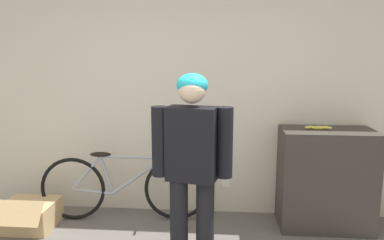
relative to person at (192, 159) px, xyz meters
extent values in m
cube|color=beige|center=(-0.27, 1.18, 0.36)|extent=(8.00, 0.06, 2.60)
cube|color=white|center=(0.28, 1.15, -0.59)|extent=(0.08, 0.01, 0.12)
cube|color=#38332D|center=(1.27, 0.88, -0.44)|extent=(0.90, 0.50, 1.01)
cylinder|color=black|center=(-0.11, 0.00, -0.55)|extent=(0.15, 0.15, 0.77)
cylinder|color=black|center=(0.11, 0.00, -0.55)|extent=(0.15, 0.15, 0.77)
cube|color=black|center=(0.00, 0.00, 0.12)|extent=(0.42, 0.28, 0.58)
cylinder|color=black|center=(-0.25, 0.00, 0.14)|extent=(0.12, 0.12, 0.55)
cylinder|color=black|center=(0.25, 0.00, 0.14)|extent=(0.12, 0.12, 0.55)
sphere|color=beige|center=(0.00, 0.00, 0.54)|extent=(0.21, 0.21, 0.21)
ellipsoid|color=#23B7CC|center=(0.00, 0.01, 0.57)|extent=(0.24, 0.22, 0.18)
torus|color=black|center=(-1.32, 0.82, -0.60)|extent=(0.68, 0.09, 0.68)
torus|color=black|center=(-0.24, 0.91, -0.60)|extent=(0.68, 0.09, 0.68)
cylinder|color=#999EA3|center=(-1.12, 0.84, -0.63)|extent=(0.42, 0.07, 0.08)
cylinder|color=#999EA3|center=(-1.17, 0.84, -0.42)|extent=(0.33, 0.06, 0.38)
cylinder|color=#999EA3|center=(-0.97, 0.85, -0.45)|extent=(0.14, 0.05, 0.42)
cylinder|color=#999EA3|center=(-0.64, 0.88, -0.46)|extent=(0.57, 0.09, 0.42)
cylinder|color=#999EA3|center=(-0.69, 0.87, -0.25)|extent=(0.66, 0.09, 0.05)
cylinder|color=#999EA3|center=(-0.30, 0.91, -0.43)|extent=(0.16, 0.05, 0.35)
cylinder|color=#999EA3|center=(-0.35, 0.90, -0.23)|extent=(0.07, 0.04, 0.08)
cylinder|color=#999EA3|center=(-0.33, 0.90, -0.20)|extent=(0.06, 0.46, 0.02)
ellipsoid|color=black|center=(-1.02, 0.85, -0.22)|extent=(0.23, 0.10, 0.05)
ellipsoid|color=#EAD64C|center=(1.17, 0.88, 0.09)|extent=(0.13, 0.04, 0.04)
ellipsoid|color=#EAD64C|center=(1.09, 0.90, 0.09)|extent=(0.12, 0.08, 0.03)
ellipsoid|color=#EAD64C|center=(1.25, 0.90, 0.09)|extent=(0.12, 0.08, 0.03)
sphere|color=brown|center=(1.05, 0.91, 0.09)|extent=(0.02, 0.02, 0.02)
cube|color=tan|center=(-1.71, 0.62, -0.81)|extent=(0.52, 0.46, 0.26)
cube|color=tan|center=(-1.71, 0.38, -0.69)|extent=(0.50, 0.16, 0.20)
camera|label=1|loc=(0.23, -2.80, 0.82)|focal=35.00mm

